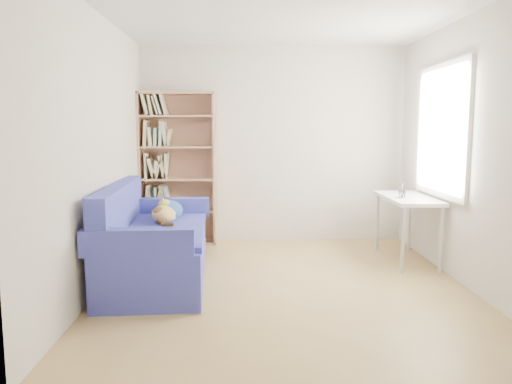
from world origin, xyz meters
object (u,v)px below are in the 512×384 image
sofa (153,244)px  bookshelf (178,175)px  desk (408,204)px  pen_cup (402,192)px

sofa → bookshelf: bearing=84.6°
sofa → desk: size_ratio=1.82×
sofa → bookshelf: size_ratio=1.01×
sofa → bookshelf: bookshelf is taller
sofa → pen_cup: sofa is taller
bookshelf → pen_cup: bookshelf is taller
bookshelf → desk: (2.73, -0.96, -0.25)m
desk → bookshelf: bearing=160.7°
sofa → desk: (2.79, 0.63, 0.31)m
desk → pen_cup: size_ratio=6.58×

